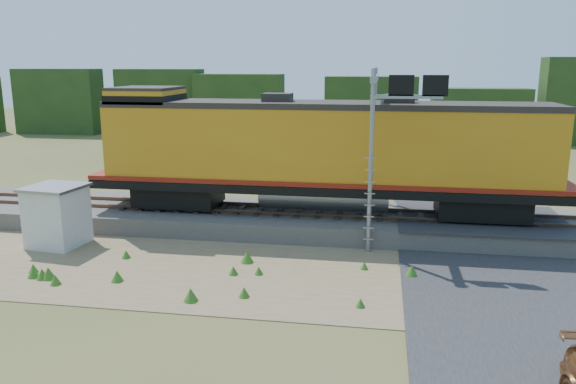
# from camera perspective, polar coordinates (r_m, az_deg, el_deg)

# --- Properties ---
(ground) EXTENTS (140.00, 140.00, 0.00)m
(ground) POSITION_cam_1_polar(r_m,az_deg,el_deg) (19.91, 1.21, -8.75)
(ground) COLOR #475123
(ground) RESTS_ON ground
(ballast) EXTENTS (70.00, 5.00, 0.80)m
(ballast) POSITION_cam_1_polar(r_m,az_deg,el_deg) (25.43, 3.15, -2.99)
(ballast) COLOR slate
(ballast) RESTS_ON ground
(rails) EXTENTS (70.00, 1.54, 0.16)m
(rails) POSITION_cam_1_polar(r_m,az_deg,el_deg) (25.31, 3.16, -1.94)
(rails) COLOR brown
(rails) RESTS_ON ballast
(dirt_shoulder) EXTENTS (26.00, 8.00, 0.03)m
(dirt_shoulder) POSITION_cam_1_polar(r_m,az_deg,el_deg) (20.72, -4.13, -7.86)
(dirt_shoulder) COLOR #8C7754
(dirt_shoulder) RESTS_ON ground
(road) EXTENTS (7.00, 66.00, 0.86)m
(road) POSITION_cam_1_polar(r_m,az_deg,el_deg) (20.87, 21.13, -8.37)
(road) COLOR #38383A
(road) RESTS_ON ground
(tree_line_north) EXTENTS (130.00, 3.00, 6.50)m
(tree_line_north) POSITION_cam_1_polar(r_m,az_deg,el_deg) (56.55, 6.80, 8.43)
(tree_line_north) COLOR #1E3B15
(tree_line_north) RESTS_ON ground
(weed_clumps) EXTENTS (15.00, 6.20, 0.56)m
(weed_clumps) POSITION_cam_1_polar(r_m,az_deg,el_deg) (20.76, -8.45, -7.98)
(weed_clumps) COLOR #386E1F
(weed_clumps) RESTS_ON ground
(locomotive) EXTENTS (20.85, 3.18, 5.38)m
(locomotive) POSITION_cam_1_polar(r_m,az_deg,el_deg) (24.76, 3.01, 4.20)
(locomotive) COLOR black
(locomotive) RESTS_ON rails
(shed) EXTENTS (2.36, 2.36, 2.52)m
(shed) POSITION_cam_1_polar(r_m,az_deg,el_deg) (24.88, -22.41, -2.23)
(shed) COLOR silver
(shed) RESTS_ON ground
(signal_gantry) EXTENTS (2.85, 6.20, 7.18)m
(signal_gantry) POSITION_cam_1_polar(r_m,az_deg,el_deg) (23.74, 9.55, 7.96)
(signal_gantry) COLOR gray
(signal_gantry) RESTS_ON ground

